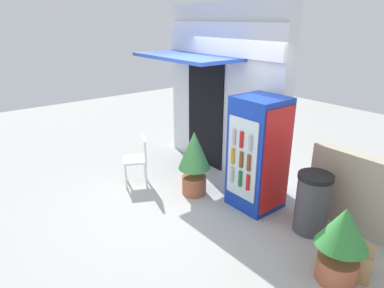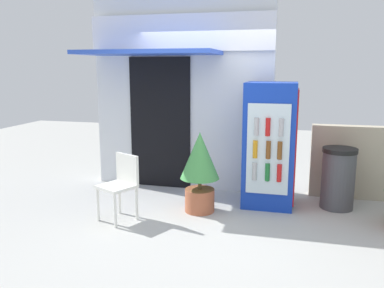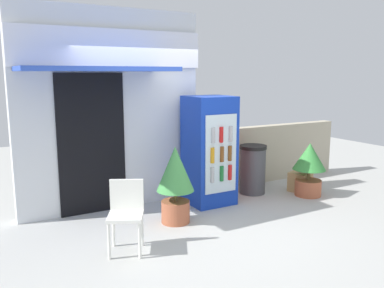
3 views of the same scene
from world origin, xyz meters
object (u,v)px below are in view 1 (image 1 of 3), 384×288
(potted_plant_near_shop, at_px, (194,158))
(potted_plant_curbside, at_px, (342,239))
(trash_bin, at_px, (312,203))
(cardboard_box, at_px, (356,260))
(drink_cooler, at_px, (258,154))
(plastic_chair, at_px, (139,157))

(potted_plant_near_shop, distance_m, potted_plant_curbside, 2.61)
(trash_bin, bearing_deg, potted_plant_near_shop, -161.84)
(potted_plant_curbside, xyz_separation_m, cardboard_box, (0.08, 0.27, -0.37))
(potted_plant_near_shop, height_order, cardboard_box, potted_plant_near_shop)
(cardboard_box, bearing_deg, trash_bin, 158.34)
(drink_cooler, bearing_deg, plastic_chair, -150.15)
(plastic_chair, height_order, trash_bin, trash_bin)
(drink_cooler, height_order, plastic_chair, drink_cooler)
(potted_plant_curbside, relative_size, cardboard_box, 2.57)
(drink_cooler, height_order, trash_bin, drink_cooler)
(potted_plant_near_shop, bearing_deg, trash_bin, 18.16)
(potted_plant_near_shop, xyz_separation_m, trash_bin, (1.85, 0.61, -0.21))
(drink_cooler, height_order, potted_plant_curbside, drink_cooler)
(drink_cooler, xyz_separation_m, cardboard_box, (1.78, -0.25, -0.71))
(plastic_chair, relative_size, potted_plant_near_shop, 0.77)
(drink_cooler, distance_m, cardboard_box, 1.94)
(plastic_chair, xyz_separation_m, trash_bin, (2.78, 1.13, -0.07))
(trash_bin, xyz_separation_m, cardboard_box, (0.83, -0.33, -0.26))
(potted_plant_near_shop, distance_m, trash_bin, 1.96)
(drink_cooler, distance_m, plastic_chair, 2.14)
(potted_plant_near_shop, relative_size, cardboard_box, 3.07)
(potted_plant_near_shop, distance_m, cardboard_box, 2.74)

